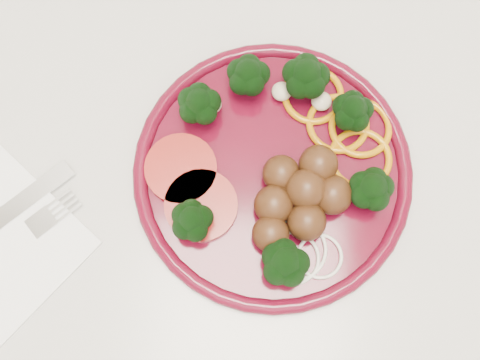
{
  "coord_description": "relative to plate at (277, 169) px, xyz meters",
  "views": [
    {
      "loc": [
        0.09,
        1.58,
        1.45
      ],
      "look_at": [
        0.09,
        1.71,
        0.92
      ],
      "focal_mm": 45.0,
      "sensor_mm": 36.0,
      "label": 1
    }
  ],
  "objects": [
    {
      "name": "counter",
      "position": [
        -0.12,
        -0.02,
        -0.47
      ],
      "size": [
        2.4,
        0.6,
        0.9
      ],
      "color": "beige",
      "rests_on": "ground"
    },
    {
      "name": "plate",
      "position": [
        0.0,
        0.0,
        0.0
      ],
      "size": [
        0.26,
        0.26,
        0.05
      ],
      "rotation": [
        0.0,
        0.0,
        0.27
      ],
      "color": "#4C0617",
      "rests_on": "counter"
    }
  ]
}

